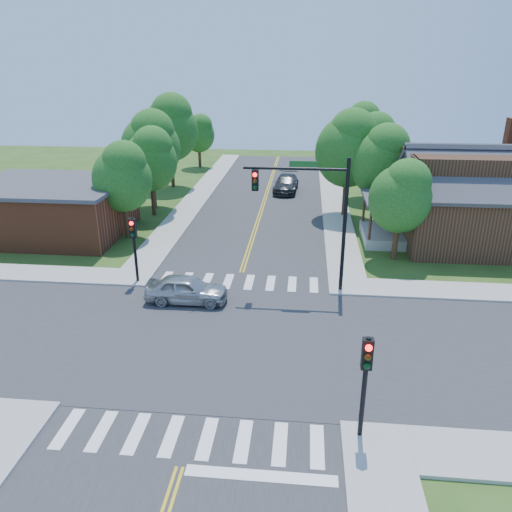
# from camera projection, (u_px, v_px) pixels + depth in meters

# --- Properties ---
(ground) EXTENTS (100.00, 100.00, 0.00)m
(ground) POSITION_uv_depth(u_px,v_px,m) (220.00, 340.00, 22.21)
(ground) COLOR #294A17
(ground) RESTS_ON ground
(road_ns) EXTENTS (10.00, 90.00, 0.04)m
(road_ns) POSITION_uv_depth(u_px,v_px,m) (220.00, 340.00, 22.20)
(road_ns) COLOR #2D2D30
(road_ns) RESTS_ON ground
(road_ew) EXTENTS (90.00, 10.00, 0.04)m
(road_ew) POSITION_uv_depth(u_px,v_px,m) (220.00, 340.00, 22.20)
(road_ew) COLOR #2D2D30
(road_ew) RESTS_ON ground
(intersection_patch) EXTENTS (10.20, 10.20, 0.06)m
(intersection_patch) POSITION_uv_depth(u_px,v_px,m) (220.00, 340.00, 22.21)
(intersection_patch) COLOR #2D2D30
(intersection_patch) RESTS_ON ground
(sidewalk_ne) EXTENTS (40.00, 40.00, 0.14)m
(sidewalk_ne) POSITION_uv_depth(u_px,v_px,m) (477.00, 234.00, 35.36)
(sidewalk_ne) COLOR #9E9B93
(sidewalk_ne) RESTS_ON ground
(sidewalk_nw) EXTENTS (40.00, 40.00, 0.14)m
(sidewalk_nw) POSITION_uv_depth(u_px,v_px,m) (51.00, 221.00, 38.27)
(sidewalk_nw) COLOR #9E9B93
(sidewalk_nw) RESTS_ON ground
(crosswalk_north) EXTENTS (8.85, 2.00, 0.01)m
(crosswalk_north) POSITION_uv_depth(u_px,v_px,m) (239.00, 282.00, 27.93)
(crosswalk_north) COLOR white
(crosswalk_north) RESTS_ON ground
(crosswalk_south) EXTENTS (8.85, 2.00, 0.01)m
(crosswalk_south) POSITION_uv_depth(u_px,v_px,m) (189.00, 437.00, 16.45)
(crosswalk_south) COLOR white
(crosswalk_south) RESTS_ON ground
(centerline) EXTENTS (0.30, 90.00, 0.01)m
(centerline) POSITION_uv_depth(u_px,v_px,m) (220.00, 339.00, 22.19)
(centerline) COLOR gold
(centerline) RESTS_ON ground
(stop_bar) EXTENTS (4.60, 0.45, 0.09)m
(stop_bar) POSITION_uv_depth(u_px,v_px,m) (261.00, 477.00, 14.95)
(stop_bar) COLOR white
(stop_bar) RESTS_ON ground
(signal_mast_ne) EXTENTS (5.30, 0.42, 7.20)m
(signal_mast_ne) POSITION_uv_depth(u_px,v_px,m) (312.00, 203.00, 25.23)
(signal_mast_ne) COLOR black
(signal_mast_ne) RESTS_ON ground
(signal_pole_se) EXTENTS (0.34, 0.42, 3.80)m
(signal_pole_se) POSITION_uv_depth(u_px,v_px,m) (366.00, 370.00, 15.51)
(signal_pole_se) COLOR black
(signal_pole_se) RESTS_ON ground
(signal_pole_nw) EXTENTS (0.34, 0.42, 3.80)m
(signal_pole_nw) POSITION_uv_depth(u_px,v_px,m) (134.00, 238.00, 26.90)
(signal_pole_nw) COLOR black
(signal_pole_nw) RESTS_ON ground
(house_ne) EXTENTS (13.05, 8.80, 7.11)m
(house_ne) POSITION_uv_depth(u_px,v_px,m) (482.00, 195.00, 32.76)
(house_ne) COLOR #311A11
(house_ne) RESTS_ON ground
(building_nw) EXTENTS (10.40, 8.40, 3.73)m
(building_nw) POSITION_uv_depth(u_px,v_px,m) (51.00, 208.00, 35.03)
(building_nw) COLOR brown
(building_nw) RESTS_ON ground
(tree_e_a) EXTENTS (3.73, 3.54, 6.34)m
(tree_e_a) POSITION_uv_depth(u_px,v_px,m) (402.00, 195.00, 29.61)
(tree_e_a) COLOR #382314
(tree_e_a) RESTS_ON ground
(tree_e_b) EXTENTS (4.41, 4.19, 7.50)m
(tree_e_b) POSITION_uv_depth(u_px,v_px,m) (382.00, 159.00, 36.17)
(tree_e_b) COLOR #382314
(tree_e_b) RESTS_ON ground
(tree_e_c) EXTENTS (4.45, 4.23, 7.57)m
(tree_e_c) POSITION_uv_depth(u_px,v_px,m) (373.00, 142.00, 43.08)
(tree_e_c) COLOR #382314
(tree_e_c) RESTS_ON ground
(tree_e_d) EXTENTS (4.55, 4.33, 7.74)m
(tree_e_d) POSITION_uv_depth(u_px,v_px,m) (361.00, 127.00, 51.54)
(tree_e_d) COLOR #382314
(tree_e_d) RESTS_ON ground
(tree_w_a) EXTENTS (3.99, 3.79, 6.78)m
(tree_w_a) POSITION_uv_depth(u_px,v_px,m) (123.00, 175.00, 33.26)
(tree_w_a) COLOR #382314
(tree_w_a) RESTS_ON ground
(tree_w_b) EXTENTS (4.77, 4.53, 8.11)m
(tree_w_b) POSITION_uv_depth(u_px,v_px,m) (151.00, 144.00, 39.96)
(tree_w_b) COLOR #382314
(tree_w_b) RESTS_ON ground
(tree_w_c) EXTENTS (5.23, 4.97, 8.89)m
(tree_w_c) POSITION_uv_depth(u_px,v_px,m) (170.00, 126.00, 46.59)
(tree_w_c) COLOR #382314
(tree_w_c) RESTS_ON ground
(tree_w_d) EXTENTS (3.56, 3.38, 6.05)m
(tree_w_d) POSITION_uv_depth(u_px,v_px,m) (199.00, 132.00, 56.12)
(tree_w_d) COLOR #382314
(tree_w_d) RESTS_ON ground
(tree_house) EXTENTS (4.93, 4.68, 8.38)m
(tree_house) POSITION_uv_depth(u_px,v_px,m) (349.00, 147.00, 37.68)
(tree_house) COLOR #382314
(tree_house) RESTS_ON ground
(tree_bldg) EXTENTS (4.15, 3.94, 7.05)m
(tree_bldg) POSITION_uv_depth(u_px,v_px,m) (151.00, 157.00, 38.28)
(tree_bldg) COLOR #382314
(tree_bldg) RESTS_ON ground
(car_silver) EXTENTS (1.69, 4.20, 1.43)m
(car_silver) POSITION_uv_depth(u_px,v_px,m) (186.00, 290.00, 25.40)
(car_silver) COLOR #ACAFB3
(car_silver) RESTS_ON ground
(car_dgrey) EXTENTS (2.65, 5.42, 1.51)m
(car_dgrey) POSITION_uv_depth(u_px,v_px,m) (286.00, 184.00, 46.68)
(car_dgrey) COLOR #282A2C
(car_dgrey) RESTS_ON ground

